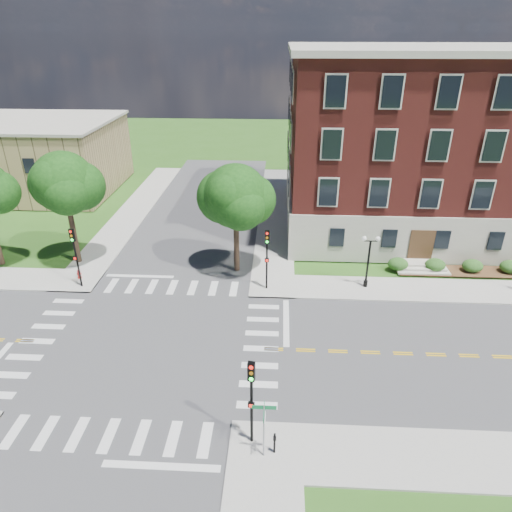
{
  "coord_description": "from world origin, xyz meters",
  "views": [
    {
      "loc": [
        8.12,
        -22.91,
        18.04
      ],
      "look_at": [
        6.54,
        6.6,
        3.2
      ],
      "focal_mm": 32.0,
      "sensor_mm": 36.0,
      "label": 1
    }
  ],
  "objects_px": {
    "traffic_signal_ne": "(267,252)",
    "twin_lamp_west": "(369,259)",
    "traffic_signal_nw": "(75,250)",
    "traffic_signal_se": "(251,393)",
    "street_sign_pole": "(264,421)",
    "push_button_post": "(275,442)",
    "fire_hydrant": "(79,274)"
  },
  "relations": [
    {
      "from": "traffic_signal_se",
      "to": "traffic_signal_nw",
      "type": "relative_size",
      "value": 1.0
    },
    {
      "from": "traffic_signal_ne",
      "to": "traffic_signal_nw",
      "type": "xyz_separation_m",
      "value": [
        -14.31,
        -0.44,
        0.0
      ]
    },
    {
      "from": "traffic_signal_nw",
      "to": "street_sign_pole",
      "type": "relative_size",
      "value": 1.55
    },
    {
      "from": "push_button_post",
      "to": "fire_hydrant",
      "type": "height_order",
      "value": "push_button_post"
    },
    {
      "from": "traffic_signal_ne",
      "to": "street_sign_pole",
      "type": "xyz_separation_m",
      "value": [
        0.37,
        -15.3,
        -0.88
      ]
    },
    {
      "from": "traffic_signal_se",
      "to": "twin_lamp_west",
      "type": "bearing_deg",
      "value": 62.68
    },
    {
      "from": "traffic_signal_se",
      "to": "street_sign_pole",
      "type": "relative_size",
      "value": 1.55
    },
    {
      "from": "traffic_signal_nw",
      "to": "traffic_signal_se",
      "type": "bearing_deg",
      "value": -45.01
    },
    {
      "from": "traffic_signal_nw",
      "to": "push_button_post",
      "type": "height_order",
      "value": "traffic_signal_nw"
    },
    {
      "from": "twin_lamp_west",
      "to": "street_sign_pole",
      "type": "bearing_deg",
      "value": -114.36
    },
    {
      "from": "twin_lamp_west",
      "to": "traffic_signal_nw",
      "type": "bearing_deg",
      "value": -177.03
    },
    {
      "from": "twin_lamp_west",
      "to": "push_button_post",
      "type": "bearing_deg",
      "value": -113.1
    },
    {
      "from": "traffic_signal_se",
      "to": "traffic_signal_nw",
      "type": "distance_m",
      "value": 19.91
    },
    {
      "from": "traffic_signal_nw",
      "to": "twin_lamp_west",
      "type": "relative_size",
      "value": 1.13
    },
    {
      "from": "traffic_signal_se",
      "to": "traffic_signal_ne",
      "type": "xyz_separation_m",
      "value": [
        0.24,
        14.51,
        0.0
      ]
    },
    {
      "from": "traffic_signal_se",
      "to": "traffic_signal_ne",
      "type": "height_order",
      "value": "same"
    },
    {
      "from": "push_button_post",
      "to": "traffic_signal_se",
      "type": "bearing_deg",
      "value": 150.62
    },
    {
      "from": "traffic_signal_ne",
      "to": "street_sign_pole",
      "type": "height_order",
      "value": "traffic_signal_ne"
    },
    {
      "from": "push_button_post",
      "to": "fire_hydrant",
      "type": "relative_size",
      "value": 1.6
    },
    {
      "from": "traffic_signal_ne",
      "to": "twin_lamp_west",
      "type": "relative_size",
      "value": 1.13
    },
    {
      "from": "street_sign_pole",
      "to": "twin_lamp_west",
      "type": "bearing_deg",
      "value": 65.64
    },
    {
      "from": "traffic_signal_nw",
      "to": "push_button_post",
      "type": "bearing_deg",
      "value": -44.08
    },
    {
      "from": "push_button_post",
      "to": "fire_hydrant",
      "type": "xyz_separation_m",
      "value": [
        -15.83,
        15.92,
        -0.33
      ]
    },
    {
      "from": "street_sign_pole",
      "to": "fire_hydrant",
      "type": "xyz_separation_m",
      "value": [
        -15.34,
        16.09,
        -1.84
      ]
    },
    {
      "from": "street_sign_pole",
      "to": "traffic_signal_nw",
      "type": "bearing_deg",
      "value": 134.65
    },
    {
      "from": "traffic_signal_nw",
      "to": "twin_lamp_west",
      "type": "height_order",
      "value": "traffic_signal_nw"
    },
    {
      "from": "street_sign_pole",
      "to": "push_button_post",
      "type": "distance_m",
      "value": 1.6
    },
    {
      "from": "street_sign_pole",
      "to": "traffic_signal_se",
      "type": "bearing_deg",
      "value": 127.81
    },
    {
      "from": "twin_lamp_west",
      "to": "fire_hydrant",
      "type": "bearing_deg",
      "value": 179.79
    },
    {
      "from": "traffic_signal_ne",
      "to": "push_button_post",
      "type": "height_order",
      "value": "traffic_signal_ne"
    },
    {
      "from": "traffic_signal_se",
      "to": "fire_hydrant",
      "type": "height_order",
      "value": "traffic_signal_se"
    },
    {
      "from": "push_button_post",
      "to": "traffic_signal_nw",
      "type": "bearing_deg",
      "value": 135.92
    }
  ]
}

